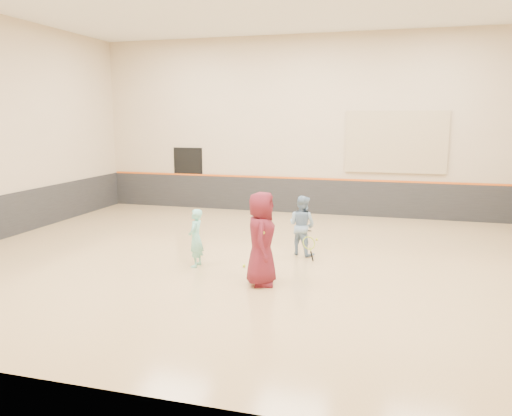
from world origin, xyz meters
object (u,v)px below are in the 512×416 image
(girl, at_px, (196,238))
(young_man, at_px, (261,239))
(instructor, at_px, (302,225))
(spare_racket, at_px, (301,229))

(girl, bearing_deg, young_man, 64.09)
(instructor, bearing_deg, spare_racket, -55.24)
(instructor, bearing_deg, young_man, 105.28)
(spare_racket, bearing_deg, instructor, -79.29)
(young_man, bearing_deg, instructor, -20.74)
(girl, relative_size, spare_racket, 1.89)
(girl, bearing_deg, instructor, 126.29)
(instructor, relative_size, spare_racket, 2.11)
(instructor, height_order, young_man, young_man)
(girl, bearing_deg, spare_racket, 157.90)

